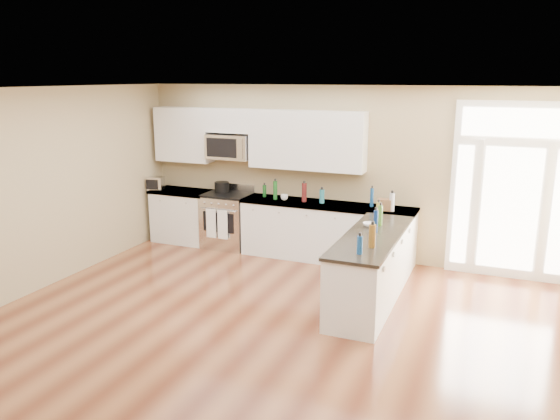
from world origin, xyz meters
name	(u,v)px	position (x,y,z in m)	size (l,w,h in m)	color
ground	(230,369)	(0.00, 0.00, 0.00)	(8.00, 8.00, 0.00)	#5C2C19
room_shell	(227,208)	(0.00, 0.00, 1.71)	(8.00, 8.00, 8.00)	tan
back_cabinet_left	(184,217)	(-2.87, 3.69, 0.44)	(1.10, 0.66, 0.94)	silver
back_cabinet_right	(326,234)	(-0.16, 3.69, 0.44)	(2.85, 0.66, 0.94)	silver
peninsula_cabinet	(371,271)	(0.93, 2.24, 0.43)	(0.69, 2.32, 0.94)	silver
upper_cabinet_left	(184,135)	(-2.88, 3.83, 1.93)	(1.04, 0.33, 0.95)	silver
upper_cabinet_right	(307,140)	(-0.57, 3.83, 1.93)	(1.94, 0.33, 0.95)	silver
upper_cabinet_short	(230,121)	(-1.95, 3.83, 2.20)	(0.82, 0.33, 0.40)	silver
microwave	(230,147)	(-1.95, 3.80, 1.76)	(0.78, 0.41, 0.42)	silver
entry_door	(511,192)	(2.55, 3.95, 1.30)	(1.70, 0.10, 2.60)	white
kitchen_range	(227,220)	(-1.98, 3.69, 0.48)	(0.79, 0.70, 1.08)	silver
stockpot	(222,187)	(-2.12, 3.79, 1.05)	(0.25, 0.25, 0.20)	black
toaster_oven	(156,183)	(-3.35, 3.56, 1.06)	(0.27, 0.21, 0.23)	silver
cardboard_box	(384,205)	(0.79, 3.61, 1.03)	(0.21, 0.15, 0.17)	brown
bowl_left	(158,188)	(-3.35, 3.63, 0.96)	(0.19, 0.19, 0.05)	white
bowl_peninsula	(370,225)	(0.80, 2.60, 0.97)	(0.18, 0.18, 0.06)	white
cup_counter	(284,197)	(-0.89, 3.67, 0.99)	(0.12, 0.12, 0.09)	white
counter_bottles	(342,207)	(0.28, 3.03, 1.08)	(2.42, 2.45, 0.31)	#19591E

